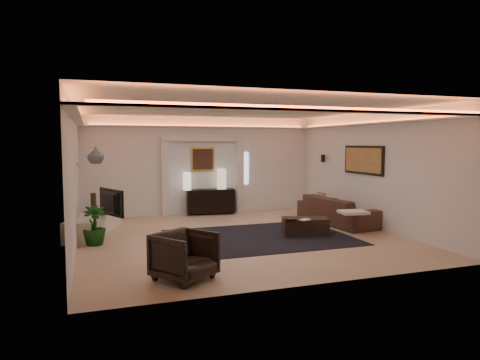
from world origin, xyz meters
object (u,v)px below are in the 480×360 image
object	(u,v)px
coffee_table	(305,226)
armchair	(184,256)
sofa	(337,210)
console	(211,201)

from	to	relation	value
coffee_table	armchair	world-z (taller)	armchair
coffee_table	armchair	size ratio (longest dim) A/B	1.24
sofa	console	bearing A→B (deg)	41.54
console	sofa	xyz separation A→B (m)	(2.78, -2.56, -0.04)
sofa	coffee_table	bearing A→B (deg)	117.71
console	armchair	xyz separation A→B (m)	(-2.01, -5.88, -0.02)
sofa	coffee_table	size ratio (longest dim) A/B	2.37
console	coffee_table	bearing A→B (deg)	-62.92
console	armchair	size ratio (longest dim) A/B	1.70
console	armchair	bearing A→B (deg)	-102.53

